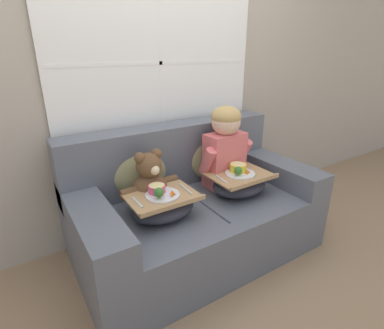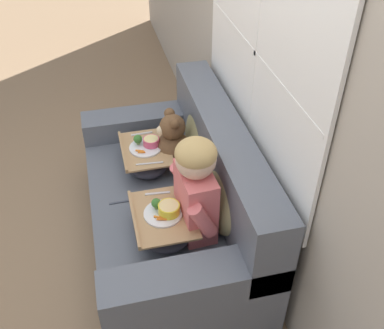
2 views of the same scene
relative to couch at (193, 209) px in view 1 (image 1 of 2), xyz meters
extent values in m
plane|color=#8E7051|center=(0.00, -0.07, -0.32)|extent=(14.00, 14.00, 0.00)
cube|color=#A89E8E|center=(0.00, 0.48, 0.98)|extent=(8.00, 0.05, 2.60)
cube|color=white|center=(0.00, 0.44, 0.99)|extent=(1.61, 0.02, 1.22)
cube|color=black|center=(0.00, 0.44, 0.99)|extent=(1.56, 0.01, 1.17)
cube|color=white|center=(0.00, 0.43, 0.99)|extent=(0.02, 0.02, 1.17)
cube|color=white|center=(0.00, 0.43, 0.99)|extent=(1.56, 0.02, 0.02)
cube|color=#565B66|center=(0.00, -0.07, -0.11)|extent=(1.68, 0.93, 0.42)
cube|color=#565B66|center=(0.00, 0.29, 0.33)|extent=(1.68, 0.22, 0.46)
cube|color=#565B66|center=(-0.73, -0.07, 0.19)|extent=(0.22, 0.93, 0.16)
cube|color=#565B66|center=(0.73, -0.07, 0.19)|extent=(0.22, 0.93, 0.16)
cube|color=#3D424C|center=(0.00, -0.09, 0.11)|extent=(0.01, 0.67, 0.01)
ellipsoid|color=#898456|center=(0.31, 0.20, 0.31)|extent=(0.43, 0.21, 0.45)
ellipsoid|color=#898456|center=(-0.31, 0.20, 0.31)|extent=(0.41, 0.20, 0.42)
cube|color=#DB6666|center=(0.31, 0.04, 0.31)|extent=(0.31, 0.18, 0.41)
sphere|color=beige|center=(0.31, 0.04, 0.60)|extent=(0.21, 0.21, 0.21)
ellipsoid|color=tan|center=(0.31, 0.04, 0.64)|extent=(0.22, 0.22, 0.15)
cylinder|color=#DB6666|center=(0.14, 0.01, 0.34)|extent=(0.09, 0.16, 0.22)
cylinder|color=#DB6666|center=(0.48, 0.03, 0.34)|extent=(0.09, 0.16, 0.22)
sphere|color=brown|center=(-0.31, 0.04, 0.22)|extent=(0.23, 0.23, 0.23)
sphere|color=brown|center=(-0.31, 0.04, 0.39)|extent=(0.17, 0.17, 0.17)
sphere|color=brown|center=(-0.37, 0.03, 0.46)|extent=(0.07, 0.07, 0.07)
sphere|color=brown|center=(-0.25, 0.04, 0.46)|extent=(0.07, 0.07, 0.07)
sphere|color=beige|center=(-0.30, -0.04, 0.38)|extent=(0.06, 0.06, 0.06)
sphere|color=black|center=(-0.30, -0.05, 0.39)|extent=(0.02, 0.02, 0.02)
cylinder|color=brown|center=(-0.46, 0.03, 0.24)|extent=(0.12, 0.07, 0.06)
cylinder|color=brown|center=(-0.16, 0.05, 0.24)|extent=(0.12, 0.07, 0.06)
cylinder|color=brown|center=(-0.35, -0.08, 0.13)|extent=(0.07, 0.11, 0.06)
cylinder|color=brown|center=(-0.25, -0.07, 0.13)|extent=(0.07, 0.11, 0.06)
ellipsoid|color=#2D2D38|center=(0.31, -0.14, 0.17)|extent=(0.42, 0.32, 0.14)
cube|color=tan|center=(0.31, -0.14, 0.25)|extent=(0.43, 0.33, 0.01)
cube|color=tan|center=(0.31, -0.30, 0.26)|extent=(0.43, 0.02, 0.02)
cylinder|color=silver|center=(0.31, -0.14, 0.26)|extent=(0.21, 0.21, 0.01)
cylinder|color=yellow|center=(0.32, -0.11, 0.29)|extent=(0.12, 0.12, 0.05)
cylinder|color=#E5D189|center=(0.32, -0.11, 0.32)|extent=(0.10, 0.10, 0.01)
sphere|color=#38702D|center=(0.27, -0.17, 0.30)|extent=(0.05, 0.05, 0.05)
cylinder|color=#7A9E56|center=(0.27, -0.17, 0.27)|extent=(0.02, 0.02, 0.02)
cylinder|color=orange|center=(0.34, -0.17, 0.27)|extent=(0.04, 0.06, 0.01)
cylinder|color=orange|center=(0.36, -0.16, 0.27)|extent=(0.03, 0.06, 0.01)
cube|color=silver|center=(0.14, -0.14, 0.26)|extent=(0.03, 0.14, 0.01)
ellipsoid|color=#2D2D38|center=(-0.31, -0.14, 0.17)|extent=(0.41, 0.30, 0.14)
cube|color=tan|center=(-0.31, -0.14, 0.25)|extent=(0.42, 0.31, 0.01)
cube|color=tan|center=(-0.31, -0.29, 0.26)|extent=(0.42, 0.02, 0.02)
cylinder|color=silver|center=(-0.31, -0.14, 0.26)|extent=(0.21, 0.21, 0.01)
cylinder|color=#D64C70|center=(-0.33, -0.10, 0.29)|extent=(0.11, 0.11, 0.05)
cylinder|color=#E5D189|center=(-0.33, -0.10, 0.31)|extent=(0.09, 0.09, 0.01)
sphere|color=#38702D|center=(-0.35, -0.18, 0.31)|extent=(0.06, 0.06, 0.06)
cylinder|color=#7A9E56|center=(-0.35, -0.18, 0.28)|extent=(0.02, 0.02, 0.03)
cylinder|color=orange|center=(-0.27, -0.19, 0.27)|extent=(0.03, 0.05, 0.01)
cylinder|color=orange|center=(-0.25, -0.18, 0.27)|extent=(0.02, 0.05, 0.01)
cube|color=silver|center=(-0.47, -0.14, 0.26)|extent=(0.02, 0.14, 0.01)
cube|color=silver|center=(-0.14, -0.14, 0.26)|extent=(0.02, 0.17, 0.01)
camera|label=1|loc=(-1.03, -1.61, 1.10)|focal=28.00mm
camera|label=2|loc=(2.03, -0.40, 1.99)|focal=42.00mm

